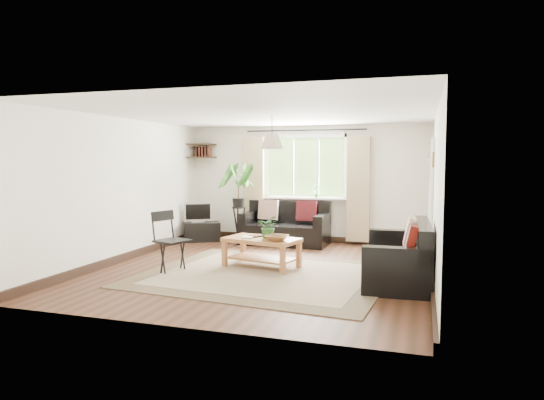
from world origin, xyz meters
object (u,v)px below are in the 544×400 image
(palm_stand, at_px, (239,204))
(folding_chair, at_px, (173,242))
(sofa_back, at_px, (285,224))
(tv_stand, at_px, (202,232))
(sofa_right, at_px, (397,254))
(coffee_table, at_px, (262,253))

(palm_stand, relative_size, folding_chair, 1.78)
(sofa_back, height_order, folding_chair, folding_chair)
(tv_stand, relative_size, palm_stand, 0.45)
(tv_stand, height_order, palm_stand, palm_stand)
(sofa_right, relative_size, coffee_table, 1.49)
(sofa_right, xyz_separation_m, palm_stand, (-3.20, 2.17, 0.42))
(folding_chair, bearing_deg, tv_stand, 36.40)
(sofa_back, bearing_deg, folding_chair, -107.26)
(sofa_back, height_order, tv_stand, sofa_back)
(tv_stand, xyz_separation_m, palm_stand, (0.88, -0.14, 0.62))
(sofa_right, distance_m, palm_stand, 3.89)
(sofa_back, xyz_separation_m, sofa_right, (2.32, -2.47, -0.00))
(sofa_back, relative_size, folding_chair, 1.88)
(sofa_back, relative_size, tv_stand, 2.35)
(coffee_table, bearing_deg, palm_stand, 120.82)
(sofa_right, distance_m, coffee_table, 2.12)
(sofa_back, relative_size, coffee_table, 1.50)
(sofa_back, distance_m, palm_stand, 1.01)
(palm_stand, bearing_deg, sofa_back, 18.51)
(palm_stand, bearing_deg, tv_stand, 171.12)
(sofa_back, height_order, sofa_right, sofa_back)
(sofa_right, height_order, palm_stand, palm_stand)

